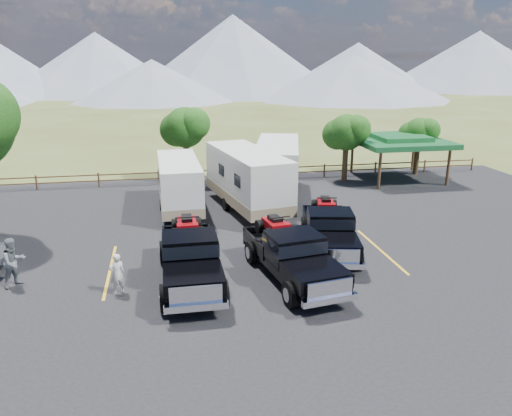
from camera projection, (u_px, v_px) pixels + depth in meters
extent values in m
plane|color=#454C20|center=(271.00, 303.00, 18.03)|extent=(320.00, 320.00, 0.00)
cube|color=black|center=(256.00, 269.00, 20.85)|extent=(44.00, 34.00, 0.04)
cube|color=gold|center=(110.00, 270.00, 20.73)|extent=(0.12, 5.50, 0.01)
cube|color=gold|center=(206.00, 263.00, 21.43)|extent=(0.12, 5.50, 0.01)
cube|color=gold|center=(296.00, 257.00, 22.13)|extent=(0.12, 5.50, 0.01)
cube|color=gold|center=(381.00, 250.00, 22.83)|extent=(0.12, 5.50, 0.01)
cylinder|color=#332313|center=(345.00, 162.00, 35.18)|extent=(0.39, 0.39, 2.80)
sphere|color=#1C4010|center=(347.00, 132.00, 34.57)|extent=(2.52, 2.52, 2.52)
sphere|color=#1C4010|center=(357.00, 129.00, 34.16)|extent=(1.98, 1.98, 1.98)
sphere|color=#1C4010|center=(338.00, 134.00, 34.91)|extent=(2.16, 2.16, 2.16)
cylinder|color=#332313|center=(417.00, 158.00, 37.22)|extent=(0.38, 0.38, 2.52)
sphere|color=#1C4010|center=(419.00, 133.00, 36.67)|extent=(2.24, 2.24, 2.24)
sphere|color=#1C4010|center=(428.00, 130.00, 36.30)|extent=(1.76, 1.76, 1.76)
sphere|color=#1C4010|center=(411.00, 135.00, 36.97)|extent=(1.92, 1.92, 1.92)
cylinder|color=#332313|center=(187.00, 160.00, 35.09)|extent=(0.41, 0.41, 3.08)
sphere|color=#1C4010|center=(185.00, 127.00, 34.42)|extent=(2.80, 2.80, 2.80)
sphere|color=#1C4010|center=(194.00, 124.00, 33.97)|extent=(2.20, 2.20, 2.20)
sphere|color=#1C4010|center=(177.00, 130.00, 34.79)|extent=(2.40, 2.40, 2.40)
cylinder|color=#503522|center=(36.00, 183.00, 33.17)|extent=(0.12, 0.12, 1.00)
cylinder|color=#503522|center=(99.00, 180.00, 33.88)|extent=(0.12, 0.12, 1.00)
cylinder|color=#503522|center=(159.00, 178.00, 34.58)|extent=(0.12, 0.12, 1.00)
cylinder|color=#503522|center=(216.00, 175.00, 35.28)|extent=(0.12, 0.12, 1.00)
cylinder|color=#503522|center=(271.00, 173.00, 35.98)|extent=(0.12, 0.12, 1.00)
cylinder|color=#503522|center=(324.00, 171.00, 36.68)|extent=(0.12, 0.12, 1.00)
cylinder|color=#503522|center=(375.00, 168.00, 37.38)|extent=(0.12, 0.12, 1.00)
cylinder|color=#503522|center=(425.00, 166.00, 38.09)|extent=(0.12, 0.12, 1.00)
cylinder|color=#503522|center=(472.00, 164.00, 38.79)|extent=(0.12, 0.12, 1.00)
cube|color=#503522|center=(244.00, 175.00, 35.64)|extent=(36.00, 0.06, 0.08)
cube|color=#503522|center=(244.00, 169.00, 35.53)|extent=(36.00, 0.06, 0.08)
cylinder|color=#503522|center=(380.00, 170.00, 33.13)|extent=(0.20, 0.20, 2.60)
cylinder|color=#503522|center=(352.00, 156.00, 37.83)|extent=(0.20, 0.20, 2.60)
cylinder|color=#503522|center=(448.00, 167.00, 34.00)|extent=(0.20, 0.20, 2.60)
cylinder|color=#503522|center=(413.00, 154.00, 38.70)|extent=(0.20, 0.20, 2.60)
cube|color=#1A5D2E|center=(399.00, 141.00, 35.49)|extent=(6.20, 6.20, 0.35)
cube|color=#1A5D2E|center=(400.00, 137.00, 35.40)|extent=(3.50, 3.50, 0.35)
cone|color=slate|center=(97.00, 63.00, 118.14)|extent=(44.00, 44.00, 14.00)
cone|color=slate|center=(233.00, 54.00, 119.41)|extent=(52.00, 52.00, 18.00)
cone|color=slate|center=(357.00, 66.00, 131.89)|extent=(40.00, 40.00, 12.00)
cone|color=slate|center=(476.00, 60.00, 133.30)|extent=(50.00, 50.00, 15.00)
cone|color=slate|center=(153.00, 80.00, 97.79)|extent=(32.00, 32.00, 8.00)
cone|color=slate|center=(352.00, 77.00, 101.84)|extent=(40.00, 40.00, 9.00)
cube|color=black|center=(191.00, 266.00, 19.45)|extent=(2.02, 6.22, 0.39)
cube|color=black|center=(194.00, 279.00, 17.36)|extent=(2.10, 1.97, 0.55)
cube|color=black|center=(190.00, 248.00, 19.09)|extent=(2.05, 1.71, 1.09)
cube|color=black|center=(190.00, 244.00, 19.05)|extent=(2.10, 1.77, 0.49)
cube|color=black|center=(188.00, 241.00, 21.20)|extent=(2.10, 2.62, 0.60)
cube|color=white|center=(196.00, 295.00, 16.33)|extent=(1.75, 0.09, 0.60)
cube|color=white|center=(196.00, 307.00, 16.39)|extent=(2.14, 0.20, 0.24)
cube|color=white|center=(186.00, 239.00, 22.54)|extent=(2.14, 0.18, 0.24)
cylinder|color=black|center=(165.00, 298.00, 17.29)|extent=(0.33, 0.98, 0.98)
cylinder|color=black|center=(223.00, 293.00, 17.65)|extent=(0.33, 0.98, 0.98)
cylinder|color=black|center=(164.00, 252.00, 21.36)|extent=(0.33, 0.98, 0.98)
cylinder|color=black|center=(212.00, 249.00, 21.71)|extent=(0.33, 0.98, 0.98)
cube|color=maroon|center=(187.00, 225.00, 20.99)|extent=(0.77, 1.42, 0.38)
cube|color=black|center=(187.00, 219.00, 20.91)|extent=(0.44, 0.82, 0.20)
cube|color=maroon|center=(188.00, 227.00, 20.39)|extent=(0.87, 0.38, 0.24)
cylinder|color=black|center=(187.00, 217.00, 20.38)|extent=(0.98, 0.07, 0.07)
cylinder|color=black|center=(176.00, 235.00, 20.40)|extent=(0.28, 0.61, 0.61)
cylinder|color=black|center=(200.00, 234.00, 20.57)|extent=(0.28, 0.61, 0.61)
cylinder|color=black|center=(175.00, 226.00, 21.53)|extent=(0.28, 0.61, 0.61)
cylinder|color=black|center=(198.00, 224.00, 21.70)|extent=(0.28, 0.61, 0.61)
cube|color=black|center=(293.00, 263.00, 19.73)|extent=(2.88, 6.26, 0.38)
cube|color=black|center=(316.00, 275.00, 17.79)|extent=(2.31, 2.20, 0.53)
cube|color=black|center=(294.00, 247.00, 19.40)|extent=(2.22, 1.94, 1.06)
cube|color=black|center=(294.00, 243.00, 19.35)|extent=(2.28, 2.01, 0.48)
cube|color=black|center=(275.00, 241.00, 21.36)|extent=(2.41, 2.83, 0.58)
cube|color=white|center=(330.00, 289.00, 16.84)|extent=(1.68, 0.35, 0.58)
cube|color=white|center=(330.00, 300.00, 16.90)|extent=(2.08, 0.52, 0.23)
cube|color=white|center=(264.00, 239.00, 22.60)|extent=(2.07, 0.50, 0.23)
cylinder|color=black|center=(291.00, 294.00, 17.58)|extent=(0.46, 0.99, 0.95)
cylinder|color=black|center=(340.00, 286.00, 18.22)|extent=(0.46, 0.99, 0.95)
cylinder|color=black|center=(251.00, 252.00, 21.35)|extent=(0.46, 0.99, 0.95)
cylinder|color=black|center=(294.00, 247.00, 21.99)|extent=(0.46, 0.99, 0.95)
cube|color=maroon|center=(275.00, 225.00, 21.15)|extent=(0.95, 1.47, 0.37)
cube|color=black|center=(275.00, 219.00, 21.07)|extent=(0.54, 0.85, 0.19)
cube|color=maroon|center=(280.00, 227.00, 20.60)|extent=(0.89, 0.50, 0.23)
cylinder|color=black|center=(279.00, 217.00, 20.58)|extent=(0.95, 0.21, 0.06)
cylinder|color=black|center=(269.00, 235.00, 20.54)|extent=(0.37, 0.63, 0.59)
cylinder|color=black|center=(291.00, 233.00, 20.84)|extent=(0.37, 0.63, 0.59)
cylinder|color=black|center=(260.00, 227.00, 21.58)|extent=(0.37, 0.63, 0.59)
cylinder|color=black|center=(280.00, 224.00, 21.89)|extent=(0.37, 0.63, 0.59)
cube|color=black|center=(329.00, 237.00, 22.63)|extent=(3.10, 6.20, 0.37)
cube|color=black|center=(335.00, 245.00, 20.61)|extent=(2.34, 2.25, 0.52)
cube|color=black|center=(330.00, 222.00, 22.29)|extent=(2.25, 1.99, 1.04)
cube|color=black|center=(330.00, 219.00, 22.24)|extent=(2.30, 2.06, 0.47)
cube|color=black|center=(325.00, 218.00, 24.34)|extent=(2.47, 2.86, 0.57)
cube|color=white|center=(338.00, 256.00, 19.61)|extent=(1.65, 0.43, 0.57)
cube|color=white|center=(338.00, 266.00, 19.66)|extent=(2.03, 0.60, 0.23)
cube|color=white|center=(322.00, 217.00, 25.63)|extent=(2.03, 0.58, 0.23)
cylinder|color=black|center=(311.00, 258.00, 20.73)|extent=(0.50, 0.98, 0.94)
cylinder|color=black|center=(358.00, 259.00, 20.69)|extent=(0.50, 0.98, 0.94)
cylinder|color=black|center=(304.00, 226.00, 24.68)|extent=(0.50, 0.98, 0.94)
cylinder|color=black|center=(344.00, 226.00, 24.63)|extent=(0.50, 0.98, 0.94)
cube|color=maroon|center=(325.00, 205.00, 24.13)|extent=(0.99, 1.47, 0.36)
cube|color=black|center=(326.00, 199.00, 24.06)|extent=(0.57, 0.85, 0.19)
cube|color=maroon|center=(327.00, 206.00, 23.55)|extent=(0.89, 0.53, 0.23)
cylinder|color=black|center=(327.00, 198.00, 23.55)|extent=(0.93, 0.25, 0.06)
cylinder|color=black|center=(317.00, 212.00, 23.66)|extent=(0.39, 0.63, 0.58)
cylinder|color=black|center=(336.00, 212.00, 23.63)|extent=(0.39, 0.63, 0.58)
cylinder|color=black|center=(315.00, 205.00, 24.75)|extent=(0.39, 0.63, 0.58)
cylinder|color=black|center=(333.00, 205.00, 24.73)|extent=(0.39, 0.63, 0.58)
cube|color=white|center=(179.00, 181.00, 28.28)|extent=(2.35, 6.86, 2.45)
cube|color=gray|center=(180.00, 197.00, 28.55)|extent=(2.37, 6.90, 0.54)
cube|color=black|center=(160.00, 185.00, 26.39)|extent=(0.04, 0.82, 0.54)
cube|color=black|center=(201.00, 183.00, 26.83)|extent=(0.04, 0.82, 0.54)
cylinder|color=black|center=(162.00, 205.00, 28.74)|extent=(0.24, 0.64, 0.64)
cylinder|color=black|center=(197.00, 203.00, 29.14)|extent=(0.24, 0.64, 0.64)
cube|color=black|center=(185.00, 226.00, 24.70)|extent=(0.15, 1.64, 0.09)
cube|color=white|center=(247.00, 176.00, 28.33)|extent=(3.97, 8.25, 2.85)
cube|color=gray|center=(247.00, 195.00, 28.65)|extent=(4.00, 8.30, 0.63)
cube|color=black|center=(237.00, 181.00, 26.03)|extent=(0.20, 0.94, 0.63)
cube|color=black|center=(282.00, 177.00, 26.92)|extent=(0.20, 0.94, 0.63)
cylinder|color=black|center=(226.00, 204.00, 28.67)|extent=(0.40, 0.78, 0.74)
cylinder|color=black|center=(264.00, 200.00, 29.50)|extent=(0.40, 0.78, 0.74)
cube|color=black|center=(282.00, 227.00, 24.38)|extent=(0.48, 1.89, 0.11)
cube|color=white|center=(277.00, 165.00, 31.04)|extent=(4.47, 8.29, 2.84)
cube|color=gray|center=(277.00, 183.00, 31.36)|extent=(4.51, 8.33, 0.63)
cube|color=black|center=(254.00, 167.00, 29.17)|extent=(0.26, 0.92, 0.63)
cube|color=black|center=(298.00, 168.00, 28.98)|extent=(0.26, 0.92, 0.63)
cylinder|color=black|center=(259.00, 189.00, 31.91)|extent=(0.44, 0.78, 0.74)
cylinder|color=black|center=(296.00, 190.00, 31.73)|extent=(0.44, 0.78, 0.74)
cube|color=black|center=(274.00, 211.00, 26.80)|extent=(0.61, 1.87, 0.11)
imported|color=silver|center=(117.00, 274.00, 18.47)|extent=(0.68, 0.57, 1.59)
imported|color=slate|center=(14.00, 262.00, 19.07)|extent=(1.18, 1.20, 1.95)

